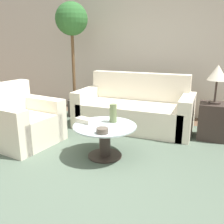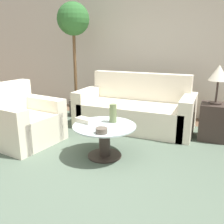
% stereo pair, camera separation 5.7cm
% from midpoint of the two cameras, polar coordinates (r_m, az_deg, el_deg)
% --- Properties ---
extents(ground_plane, '(14.00, 14.00, 0.00)m').
position_cam_midpoint_polar(ground_plane, '(2.77, -6.73, -16.42)').
color(ground_plane, brown).
extents(wall_back, '(10.00, 0.06, 2.60)m').
position_cam_midpoint_polar(wall_back, '(5.23, 10.06, 13.57)').
color(wall_back, beige).
rests_on(wall_back, ground_plane).
extents(rug, '(3.74, 3.50, 0.01)m').
position_cam_midpoint_polar(rug, '(3.38, -1.20, -10.01)').
color(rug, '#4C5B4C').
rests_on(rug, ground_plane).
extents(sofa_main, '(2.01, 0.91, 0.94)m').
position_cam_midpoint_polar(sofa_main, '(4.46, 5.79, 0.37)').
color(sofa_main, beige).
rests_on(sofa_main, ground_plane).
extents(armchair, '(0.96, 1.02, 0.90)m').
position_cam_midpoint_polar(armchair, '(3.96, -19.35, -2.39)').
color(armchair, beige).
rests_on(armchair, ground_plane).
extents(coffee_table, '(0.82, 0.82, 0.44)m').
position_cam_midpoint_polar(coffee_table, '(3.27, -1.22, -5.62)').
color(coffee_table, '#332823').
rests_on(coffee_table, ground_plane).
extents(side_table, '(0.41, 0.41, 0.57)m').
position_cam_midpoint_polar(side_table, '(4.17, 22.52, -2.07)').
color(side_table, '#332823').
rests_on(side_table, ground_plane).
extents(table_lamp, '(0.29, 0.29, 0.58)m').
position_cam_midpoint_polar(table_lamp, '(4.02, 23.60, 7.90)').
color(table_lamp, '#332823').
rests_on(table_lamp, side_table).
extents(potted_plant, '(0.61, 0.61, 2.20)m').
position_cam_midpoint_polar(potted_plant, '(5.02, -8.42, 17.83)').
color(potted_plant, '#3D3833').
rests_on(potted_plant, ground_plane).
extents(vase, '(0.10, 0.10, 0.25)m').
position_cam_midpoint_polar(vase, '(3.31, 0.73, -0.27)').
color(vase, '#6B7A4C').
rests_on(vase, coffee_table).
extents(bowl, '(0.14, 0.14, 0.06)m').
position_cam_midpoint_polar(bowl, '(2.94, -1.86, -4.27)').
color(bowl, brown).
rests_on(bowl, coffee_table).
extents(book_stack, '(0.26, 0.18, 0.06)m').
position_cam_midpoint_polar(book_stack, '(3.34, -5.82, -1.88)').
color(book_stack, beige).
rests_on(book_stack, coffee_table).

